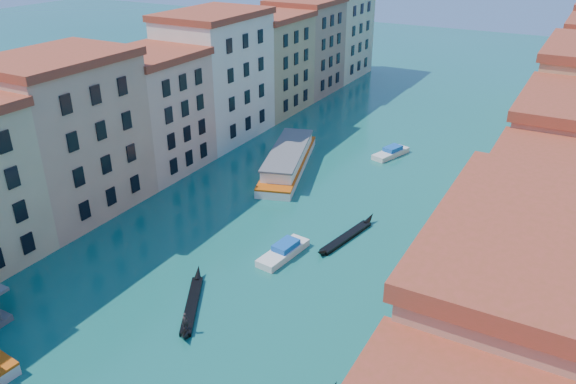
# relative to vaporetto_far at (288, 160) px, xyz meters

# --- Properties ---
(left_bank_palazzos) EXTENTS (12.80, 128.40, 21.00)m
(left_bank_palazzos) POSITION_rel_vaporetto_far_xyz_m (-17.71, 0.80, 8.24)
(left_bank_palazzos) COLOR beige
(left_bank_palazzos) RESTS_ON ground
(quay) EXTENTS (4.00, 140.00, 1.00)m
(quay) POSITION_rel_vaporetto_far_xyz_m (30.29, 1.12, -0.97)
(quay) COLOR gray
(quay) RESTS_ON ground
(mooring_poles_right) EXTENTS (1.44, 54.24, 3.20)m
(mooring_poles_right) POSITION_rel_vaporetto_far_xyz_m (27.39, -35.08, -0.17)
(mooring_poles_right) COLOR brown
(mooring_poles_right) RESTS_ON ground
(vaporetto_far) EXTENTS (11.40, 22.35, 3.25)m
(vaporetto_far) POSITION_rel_vaporetto_far_xyz_m (0.00, 0.00, 0.00)
(vaporetto_far) COLOR silver
(vaporetto_far) RESTS_ON ground
(gondola_fore) EXTENTS (6.59, 10.54, 2.33)m
(gondola_fore) POSITION_rel_vaporetto_far_xyz_m (8.24, -34.17, -1.07)
(gondola_fore) COLOR black
(gondola_fore) RESTS_ON ground
(gondola_far) EXTENTS (3.18, 11.90, 1.70)m
(gondola_far) POSITION_rel_vaporetto_far_xyz_m (16.17, -14.68, -1.12)
(gondola_far) COLOR black
(gondola_far) RESTS_ON ground
(motorboat_mid) EXTENTS (3.13, 7.44, 1.50)m
(motorboat_mid) POSITION_rel_vaporetto_far_xyz_m (11.48, -21.70, -0.88)
(motorboat_mid) COLOR silver
(motorboat_mid) RESTS_ON ground
(motorboat_far) EXTENTS (4.25, 7.38, 1.46)m
(motorboat_far) POSITION_rel_vaporetto_far_xyz_m (11.87, 12.59, -0.90)
(motorboat_far) COLOR silver
(motorboat_far) RESTS_ON ground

